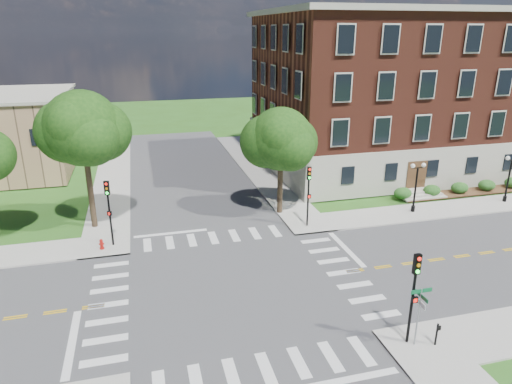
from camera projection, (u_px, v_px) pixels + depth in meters
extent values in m
plane|color=#2C5618|center=(233.00, 288.00, 27.40)|extent=(160.00, 160.00, 0.00)
cube|color=#3D3D3F|center=(233.00, 288.00, 27.40)|extent=(90.00, 12.00, 0.01)
cube|color=#3D3D3F|center=(233.00, 288.00, 27.40)|extent=(12.00, 90.00, 0.01)
cube|color=#9E9B93|center=(472.00, 206.00, 39.92)|extent=(34.00, 3.50, 0.12)
cube|color=#9E9B93|center=(259.00, 170.00, 50.20)|extent=(3.50, 34.00, 0.12)
cube|color=#9E9B93|center=(112.00, 181.00, 46.51)|extent=(3.50, 34.00, 0.12)
cube|color=silver|center=(346.00, 249.00, 32.23)|extent=(0.40, 5.50, 0.00)
cube|color=#AEAA99|center=(397.00, 144.00, 52.43)|extent=(30.00, 20.00, 4.20)
cube|color=#5F281B|center=(405.00, 73.00, 49.75)|extent=(29.55, 19.70, 11.80)
cube|color=#AEAA99|center=(412.00, 12.00, 47.70)|extent=(30.60, 20.60, 0.50)
cube|color=#472D19|center=(416.00, 176.00, 42.46)|extent=(2.00, 0.10, 2.80)
cylinder|color=#2F2417|center=(91.00, 196.00, 34.90)|extent=(0.44, 0.44, 4.98)
sphere|color=#163B10|center=(82.00, 128.00, 33.14)|extent=(5.58, 5.58, 5.58)
cylinder|color=#2F2417|center=(280.00, 191.00, 37.90)|extent=(0.44, 0.44, 3.73)
sphere|color=#163B10|center=(281.00, 139.00, 36.42)|extent=(5.11, 5.11, 5.11)
cylinder|color=black|center=(411.00, 308.00, 21.84)|extent=(0.14, 0.14, 3.80)
cube|color=black|center=(417.00, 264.00, 21.04)|extent=(0.33, 0.23, 1.00)
cylinder|color=red|center=(419.00, 259.00, 20.81)|extent=(0.18, 0.06, 0.18)
cylinder|color=orange|center=(419.00, 265.00, 20.92)|extent=(0.18, 0.06, 0.18)
cylinder|color=#19E533|center=(418.00, 272.00, 21.03)|extent=(0.18, 0.06, 0.18)
cube|color=black|center=(415.00, 300.00, 21.48)|extent=(0.30, 0.13, 0.30)
cylinder|color=black|center=(308.00, 203.00, 35.22)|extent=(0.14, 0.14, 3.80)
cube|color=black|center=(309.00, 173.00, 34.42)|extent=(0.36, 0.29, 1.00)
cylinder|color=red|center=(310.00, 169.00, 34.19)|extent=(0.19, 0.09, 0.18)
cylinder|color=orange|center=(310.00, 174.00, 34.30)|extent=(0.19, 0.09, 0.18)
cylinder|color=#19E533|center=(310.00, 178.00, 34.41)|extent=(0.19, 0.09, 0.18)
cube|color=black|center=(309.00, 196.00, 34.86)|extent=(0.32, 0.19, 0.30)
cylinder|color=black|center=(110.00, 220.00, 32.00)|extent=(0.14, 0.14, 3.80)
cube|color=black|center=(107.00, 188.00, 31.20)|extent=(0.38, 0.33, 1.00)
cylinder|color=red|center=(106.00, 184.00, 30.97)|extent=(0.18, 0.12, 0.18)
cylinder|color=orange|center=(107.00, 189.00, 31.08)|extent=(0.18, 0.12, 0.18)
cylinder|color=#19E533|center=(107.00, 193.00, 31.19)|extent=(0.18, 0.12, 0.18)
cube|color=black|center=(109.00, 213.00, 31.63)|extent=(0.32, 0.23, 0.30)
cylinder|color=black|center=(413.00, 209.00, 38.56)|extent=(0.32, 0.32, 0.50)
cylinder|color=black|center=(415.00, 190.00, 38.01)|extent=(0.16, 0.16, 3.80)
cube|color=black|center=(418.00, 168.00, 37.36)|extent=(1.00, 0.06, 0.06)
sphere|color=white|center=(413.00, 166.00, 37.17)|extent=(0.36, 0.36, 0.36)
sphere|color=white|center=(424.00, 165.00, 37.41)|extent=(0.36, 0.36, 0.36)
cylinder|color=black|center=(505.00, 199.00, 40.84)|extent=(0.32, 0.32, 0.50)
cylinder|color=black|center=(508.00, 181.00, 40.29)|extent=(0.16, 0.16, 3.80)
cube|color=black|center=(512.00, 160.00, 39.64)|extent=(1.00, 0.06, 0.06)
sphere|color=white|center=(508.00, 158.00, 39.45)|extent=(0.36, 0.36, 0.36)
cylinder|color=gray|center=(418.00, 317.00, 21.76)|extent=(0.07, 0.07, 3.10)
cube|color=#0B5C31|center=(422.00, 291.00, 21.27)|extent=(1.10, 0.03, 0.20)
cube|color=#0B5C31|center=(421.00, 296.00, 21.36)|extent=(0.03, 1.10, 0.20)
cube|color=silver|center=(421.00, 304.00, 21.52)|extent=(0.03, 0.75, 0.25)
cylinder|color=black|center=(437.00, 334.00, 22.05)|extent=(0.10, 0.10, 1.20)
cube|color=black|center=(439.00, 328.00, 21.79)|extent=(0.14, 0.08, 0.22)
cylinder|color=#99110B|center=(102.00, 248.00, 32.00)|extent=(0.32, 0.32, 0.10)
cylinder|color=#99110B|center=(102.00, 245.00, 31.91)|extent=(0.22, 0.22, 0.60)
sphere|color=#99110B|center=(101.00, 241.00, 31.80)|extent=(0.24, 0.24, 0.24)
cylinder|color=#99110B|center=(102.00, 244.00, 31.89)|extent=(0.35, 0.12, 0.12)
cylinder|color=#99110B|center=(102.00, 244.00, 31.89)|extent=(0.12, 0.35, 0.12)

